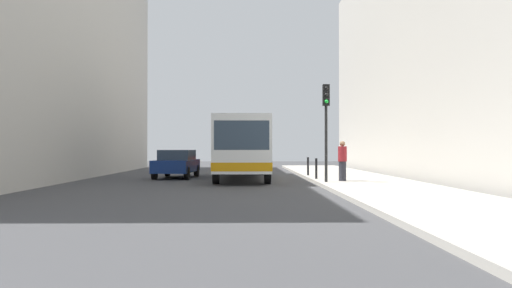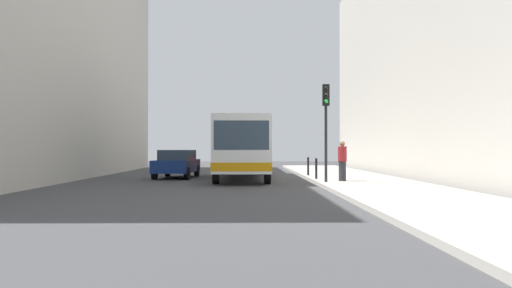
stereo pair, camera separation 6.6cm
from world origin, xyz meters
name	(u,v)px [view 2 (the right image)]	position (x,y,z in m)	size (l,w,h in m)	color
ground_plane	(242,183)	(0.00, 0.00, 0.00)	(80.00, 80.00, 0.00)	#424244
sidewalk	(363,182)	(5.40, 0.00, 0.07)	(4.40, 40.00, 0.15)	#ADA89E
building_left	(22,13)	(-11.50, 4.00, 8.59)	(7.00, 32.00, 17.17)	#BCB7AD
building_right	(460,48)	(11.50, 4.00, 6.86)	(7.00, 32.00, 13.72)	#BCB7AD
bus	(242,145)	(-0.02, 3.67, 1.73)	(2.58, 11.03, 3.00)	white
car_beside_bus	(177,163)	(-3.48, 4.46, 0.78)	(2.10, 4.51, 1.48)	navy
car_behind_bus	(244,159)	(0.00, 15.45, 0.78)	(2.05, 4.49, 1.48)	maroon
traffic_light	(326,114)	(3.55, -1.38, 3.01)	(0.28, 0.33, 4.10)	black
bollard_near	(316,169)	(3.45, 0.91, 0.62)	(0.11, 0.11, 0.95)	black
bollard_mid	(308,166)	(3.45, 4.07, 0.62)	(0.11, 0.11, 0.95)	black
pedestrian_near_signal	(342,161)	(4.37, -0.68, 1.02)	(0.38, 0.38, 1.73)	#26262D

